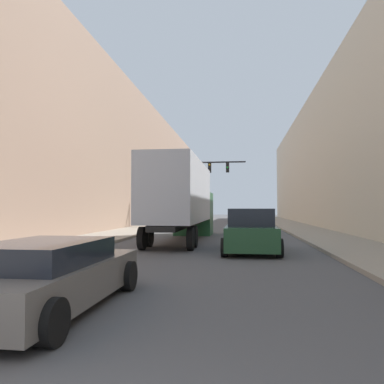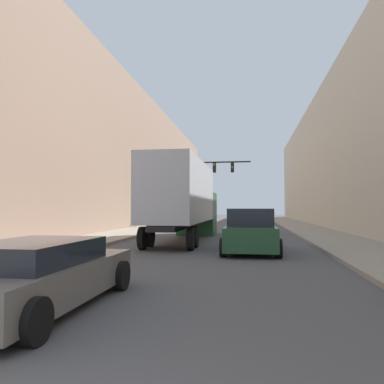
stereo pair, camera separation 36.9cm
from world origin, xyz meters
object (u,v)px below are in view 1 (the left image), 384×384
Objects in this scene: traffic_signal_gantry at (194,178)px; sedan_car at (49,275)px; semi_truck at (183,199)px; suv_car at (250,231)px.

sedan_car is at bearing -87.96° from traffic_signal_gantry.
suv_car is at bearing -53.30° from semi_truck.
semi_truck reaches higher than suv_car.
traffic_signal_gantry is at bearing 92.04° from sedan_car.
sedan_car is at bearing -112.07° from suv_car.
suv_car is at bearing -75.81° from traffic_signal_gantry.
semi_truck is at bearing 126.70° from suv_car.
sedan_car is 0.97× the size of suv_car.
traffic_signal_gantry is (-1.22, 14.10, 2.26)m from semi_truck.
traffic_signal_gantry is at bearing 94.93° from semi_truck.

